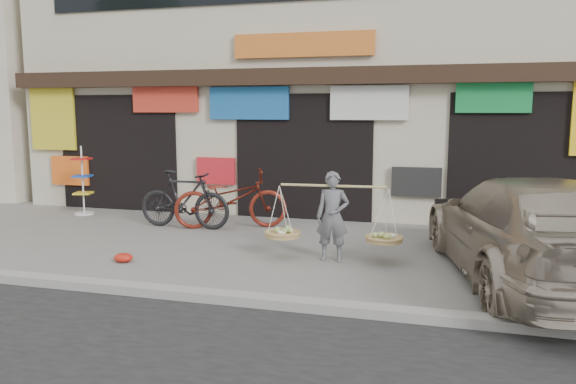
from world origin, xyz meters
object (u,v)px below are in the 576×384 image
(street_vendor, at_px, (333,221))
(display_rack, at_px, (83,187))
(bike_1, at_px, (184,199))
(bike_2, at_px, (231,199))
(suv, at_px, (531,230))

(street_vendor, relative_size, display_rack, 1.39)
(bike_1, distance_m, display_rack, 2.98)
(bike_2, height_order, suv, suv)
(suv, bearing_deg, bike_1, -29.42)
(street_vendor, bearing_deg, bike_1, 150.54)
(street_vendor, height_order, suv, suv)
(bike_1, height_order, display_rack, display_rack)
(bike_2, relative_size, display_rack, 1.45)
(street_vendor, relative_size, suv, 0.40)
(bike_2, bearing_deg, display_rack, 60.64)
(street_vendor, distance_m, bike_1, 3.71)
(bike_2, distance_m, display_rack, 3.81)
(street_vendor, bearing_deg, display_rack, 155.51)
(street_vendor, xyz_separation_m, suv, (2.82, -0.39, 0.10))
(bike_1, bearing_deg, display_rack, 76.42)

